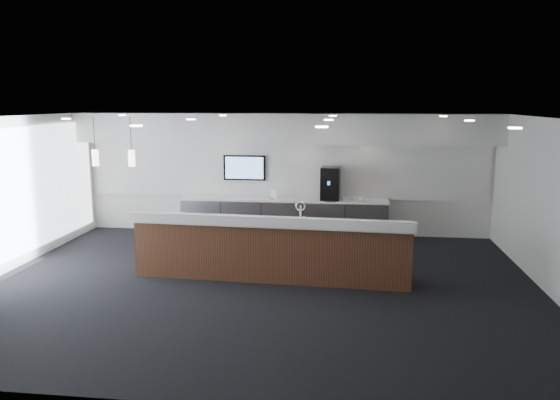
# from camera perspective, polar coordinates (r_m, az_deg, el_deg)

# --- Properties ---
(ground) EXTENTS (10.00, 10.00, 0.00)m
(ground) POSITION_cam_1_polar(r_m,az_deg,el_deg) (10.01, -2.12, -8.85)
(ground) COLOR black
(ground) RESTS_ON ground
(ceiling) EXTENTS (10.00, 8.00, 0.02)m
(ceiling) POSITION_cam_1_polar(r_m,az_deg,el_deg) (9.46, -2.24, 8.58)
(ceiling) COLOR black
(ceiling) RESTS_ON back_wall
(back_wall) EXTENTS (10.00, 0.02, 3.00)m
(back_wall) POSITION_cam_1_polar(r_m,az_deg,el_deg) (13.54, 0.52, 2.75)
(back_wall) COLOR silver
(back_wall) RESTS_ON ground
(right_wall) EXTENTS (0.02, 8.00, 3.00)m
(right_wall) POSITION_cam_1_polar(r_m,az_deg,el_deg) (10.12, 27.02, -0.99)
(right_wall) COLOR silver
(right_wall) RESTS_ON ground
(soffit_bulkhead) EXTENTS (10.00, 0.90, 0.70)m
(soffit_bulkhead) POSITION_cam_1_polar(r_m,az_deg,el_deg) (12.99, 0.30, 7.52)
(soffit_bulkhead) COLOR silver
(soffit_bulkhead) RESTS_ON back_wall
(alcove_panel) EXTENTS (9.80, 0.06, 1.40)m
(alcove_panel) POSITION_cam_1_polar(r_m,az_deg,el_deg) (13.49, 0.51, 3.15)
(alcove_panel) COLOR silver
(alcove_panel) RESTS_ON back_wall
(back_credenza) EXTENTS (5.06, 0.66, 0.95)m
(back_credenza) POSITION_cam_1_polar(r_m,az_deg,el_deg) (13.36, 0.34, -1.81)
(back_credenza) COLOR gray
(back_credenza) RESTS_ON ground
(wall_tv) EXTENTS (1.05, 0.08, 0.62)m
(wall_tv) POSITION_cam_1_polar(r_m,az_deg,el_deg) (13.57, -3.73, 3.38)
(wall_tv) COLOR black
(wall_tv) RESTS_ON back_wall
(pendant_left) EXTENTS (0.12, 0.12, 0.30)m
(pendant_left) POSITION_cam_1_polar(r_m,az_deg,el_deg) (10.91, -14.10, 4.56)
(pendant_left) COLOR #FFE7C6
(pendant_left) RESTS_ON ceiling
(pendant_right) EXTENTS (0.12, 0.12, 0.30)m
(pendant_right) POSITION_cam_1_polar(r_m,az_deg,el_deg) (11.18, -17.46, 4.53)
(pendant_right) COLOR #FFE7C6
(pendant_right) RESTS_ON ceiling
(ceiling_can_lights) EXTENTS (7.00, 5.00, 0.02)m
(ceiling_can_lights) POSITION_cam_1_polar(r_m,az_deg,el_deg) (9.46, -2.24, 8.39)
(ceiling_can_lights) COLOR white
(ceiling_can_lights) RESTS_ON ceiling
(service_counter) EXTENTS (5.22, 1.13, 1.49)m
(service_counter) POSITION_cam_1_polar(r_m,az_deg,el_deg) (10.21, -0.91, -5.08)
(service_counter) COLOR #4A2318
(service_counter) RESTS_ON ground
(coffee_machine) EXTENTS (0.48, 0.60, 0.78)m
(coffee_machine) POSITION_cam_1_polar(r_m,az_deg,el_deg) (13.11, 5.31, 1.74)
(coffee_machine) COLOR black
(coffee_machine) RESTS_ON back_credenza
(info_sign_left) EXTENTS (0.16, 0.07, 0.22)m
(info_sign_left) POSITION_cam_1_polar(r_m,az_deg,el_deg) (13.18, -0.68, 0.60)
(info_sign_left) COLOR white
(info_sign_left) RESTS_ON back_credenza
(info_sign_right) EXTENTS (0.17, 0.05, 0.22)m
(info_sign_right) POSITION_cam_1_polar(r_m,az_deg,el_deg) (13.05, 5.67, 0.46)
(info_sign_right) COLOR white
(info_sign_right) RESTS_ON back_credenza
(cup_0) EXTENTS (0.11, 0.11, 0.10)m
(cup_0) POSITION_cam_1_polar(r_m,az_deg,el_deg) (13.12, 8.44, 0.18)
(cup_0) COLOR white
(cup_0) RESTS_ON back_credenza
(cup_1) EXTENTS (0.15, 0.15, 0.10)m
(cup_1) POSITION_cam_1_polar(r_m,az_deg,el_deg) (13.11, 7.83, 0.19)
(cup_1) COLOR white
(cup_1) RESTS_ON back_credenza
(cup_2) EXTENTS (0.13, 0.13, 0.10)m
(cup_2) POSITION_cam_1_polar(r_m,az_deg,el_deg) (13.11, 7.22, 0.20)
(cup_2) COLOR white
(cup_2) RESTS_ON back_credenza
(cup_3) EXTENTS (0.14, 0.14, 0.10)m
(cup_3) POSITION_cam_1_polar(r_m,az_deg,el_deg) (13.11, 6.61, 0.22)
(cup_3) COLOR white
(cup_3) RESTS_ON back_credenza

